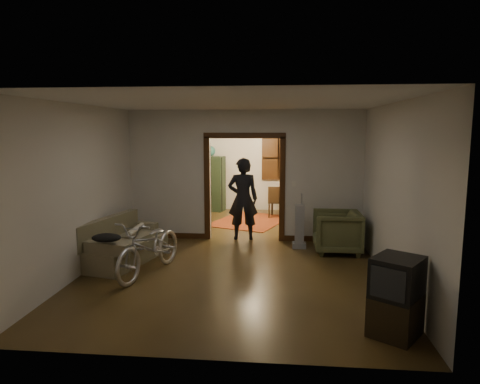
# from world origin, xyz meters

# --- Properties ---
(floor) EXTENTS (5.00, 8.50, 0.01)m
(floor) POSITION_xyz_m (0.00, 0.00, 0.00)
(floor) COLOR #332410
(floor) RESTS_ON ground
(ceiling) EXTENTS (5.00, 8.50, 0.01)m
(ceiling) POSITION_xyz_m (0.00, 0.00, 2.80)
(ceiling) COLOR white
(ceiling) RESTS_ON floor
(wall_back) EXTENTS (5.00, 0.02, 2.80)m
(wall_back) POSITION_xyz_m (0.00, 4.25, 1.40)
(wall_back) COLOR beige
(wall_back) RESTS_ON floor
(wall_left) EXTENTS (0.02, 8.50, 2.80)m
(wall_left) POSITION_xyz_m (-2.50, 0.00, 1.40)
(wall_left) COLOR beige
(wall_left) RESTS_ON floor
(wall_right) EXTENTS (0.02, 8.50, 2.80)m
(wall_right) POSITION_xyz_m (2.50, 0.00, 1.40)
(wall_right) COLOR beige
(wall_right) RESTS_ON floor
(partition_wall) EXTENTS (5.00, 0.14, 2.80)m
(partition_wall) POSITION_xyz_m (0.00, 0.75, 1.40)
(partition_wall) COLOR beige
(partition_wall) RESTS_ON floor
(door_casing) EXTENTS (1.74, 0.20, 2.32)m
(door_casing) POSITION_xyz_m (0.00, 0.75, 1.10)
(door_casing) COLOR #331B0B
(door_casing) RESTS_ON floor
(far_window) EXTENTS (0.98, 0.06, 1.28)m
(far_window) POSITION_xyz_m (0.70, 4.21, 1.55)
(far_window) COLOR black
(far_window) RESTS_ON wall_back
(chandelier) EXTENTS (0.24, 0.24, 0.24)m
(chandelier) POSITION_xyz_m (0.00, 2.50, 2.35)
(chandelier) COLOR #FFE0A5
(chandelier) RESTS_ON ceiling
(light_switch) EXTENTS (0.08, 0.01, 0.12)m
(light_switch) POSITION_xyz_m (1.05, 0.68, 1.25)
(light_switch) COLOR silver
(light_switch) RESTS_ON partition_wall
(sofa) EXTENTS (1.19, 1.90, 0.81)m
(sofa) POSITION_xyz_m (-2.03, -1.06, 0.41)
(sofa) COLOR #6A6547
(sofa) RESTS_ON floor
(rolled_paper) EXTENTS (0.10, 0.78, 0.10)m
(rolled_paper) POSITION_xyz_m (-1.93, -0.76, 0.53)
(rolled_paper) COLOR beige
(rolled_paper) RESTS_ON sofa
(jacket) EXTENTS (0.47, 0.35, 0.14)m
(jacket) POSITION_xyz_m (-1.98, -1.97, 0.68)
(jacket) COLOR black
(jacket) RESTS_ON sofa
(bicycle) EXTENTS (1.07, 1.90, 0.95)m
(bicycle) POSITION_xyz_m (-1.36, -1.68, 0.47)
(bicycle) COLOR silver
(bicycle) RESTS_ON floor
(armchair) EXTENTS (0.90, 0.88, 0.82)m
(armchair) POSITION_xyz_m (1.88, -0.08, 0.41)
(armchair) COLOR #4C512D
(armchair) RESTS_ON floor
(tv_stand) EXTENTS (0.72, 0.73, 0.50)m
(tv_stand) POSITION_xyz_m (2.13, -3.49, 0.25)
(tv_stand) COLOR black
(tv_stand) RESTS_ON floor
(crt_tv) EXTENTS (0.72, 0.73, 0.47)m
(crt_tv) POSITION_xyz_m (2.13, -3.49, 0.71)
(crt_tv) COLOR black
(crt_tv) RESTS_ON tv_stand
(vacuum) EXTENTS (0.31, 0.26, 0.89)m
(vacuum) POSITION_xyz_m (1.17, 0.16, 0.45)
(vacuum) COLOR gray
(vacuum) RESTS_ON floor
(person) EXTENTS (0.69, 0.49, 1.79)m
(person) POSITION_xyz_m (-0.04, 0.76, 0.89)
(person) COLOR black
(person) RESTS_ON floor
(oriental_rug) EXTENTS (2.24, 2.55, 0.02)m
(oriental_rug) POSITION_xyz_m (-0.01, 2.60, 0.01)
(oriental_rug) COLOR maroon
(oriental_rug) RESTS_ON floor
(locker) EXTENTS (0.89, 0.62, 1.61)m
(locker) POSITION_xyz_m (-1.29, 3.98, 0.80)
(locker) COLOR #1D2E1C
(locker) RESTS_ON floor
(globe) EXTENTS (0.30, 0.30, 0.30)m
(globe) POSITION_xyz_m (-1.29, 3.98, 1.94)
(globe) COLOR #1E5972
(globe) RESTS_ON locker
(desk) EXTENTS (0.93, 0.58, 0.66)m
(desk) POSITION_xyz_m (0.95, 3.58, 0.33)
(desk) COLOR black
(desk) RESTS_ON floor
(desk_chair) EXTENTS (0.49, 0.49, 0.86)m
(desk_chair) POSITION_xyz_m (0.64, 3.17, 0.43)
(desk_chair) COLOR black
(desk_chair) RESTS_ON floor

